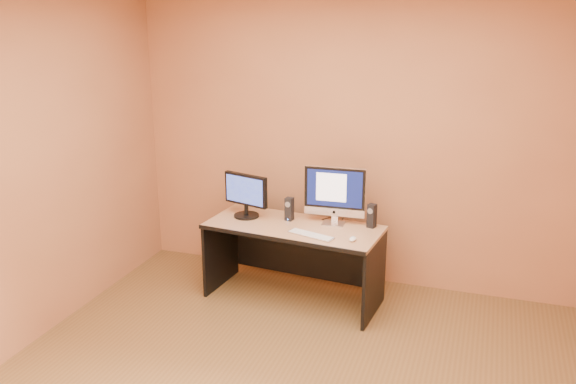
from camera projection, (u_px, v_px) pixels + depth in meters
walls at (278, 210)px, 3.49m from camera, size 4.00×4.00×2.60m
desk at (293, 263)px, 5.16m from camera, size 1.50×0.77×0.67m
imac at (334, 196)px, 5.03m from camera, size 0.53×0.22×0.50m
second_monitor at (246, 196)px, 5.22m from camera, size 0.48×0.32×0.38m
speaker_left at (289, 209)px, 5.16m from camera, size 0.07×0.07×0.20m
speaker_right at (372, 216)px, 4.99m from camera, size 0.08×0.08×0.20m
keyboard at (311, 235)px, 4.83m from camera, size 0.40×0.21×0.02m
mouse at (353, 239)px, 4.73m from camera, size 0.06×0.09×0.03m
cable_a at (342, 219)px, 5.20m from camera, size 0.02×0.20×0.01m
cable_b at (329, 218)px, 5.24m from camera, size 0.09×0.14×0.01m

